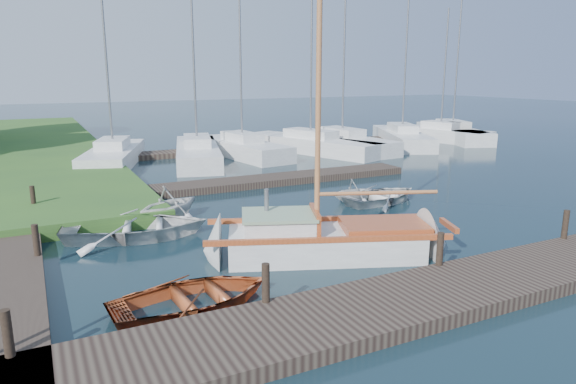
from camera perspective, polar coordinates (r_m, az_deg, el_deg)
name	(u,v)px	position (r m, az deg, el deg)	size (l,w,h in m)	color
ground	(288,230)	(15.97, 0.00, -4.20)	(160.00, 160.00, 0.00)	black
near_dock	(417,299)	(11.23, 14.15, -11.45)	(18.00, 2.20, 0.30)	black
far_dock	(262,181)	(22.46, -2.88, 1.24)	(14.00, 1.60, 0.30)	black
pontoon	(314,144)	(34.39, 2.95, 5.34)	(30.00, 1.60, 0.30)	black
mooring_post_0	(7,333)	(9.55, -28.73, -13.61)	(0.16, 0.16, 0.80)	black
mooring_post_1	(266,283)	(10.27, -2.49, -10.06)	(0.16, 0.16, 0.80)	black
mooring_post_2	(440,249)	(12.66, 16.53, -6.08)	(0.16, 0.16, 0.80)	black
mooring_post_3	(565,224)	(15.99, 28.45, -3.18)	(0.16, 0.16, 0.80)	black
mooring_post_4	(36,240)	(14.22, -26.20, -4.81)	(0.16, 0.16, 0.80)	black
mooring_post_5	(33,198)	(19.07, -26.47, -0.57)	(0.16, 0.16, 0.80)	black
sailboat	(330,243)	(13.72, 4.71, -5.65)	(7.37, 4.44, 9.83)	silver
dinghy	(194,292)	(10.89, -10.45, -10.88)	(2.42, 3.39, 0.70)	maroon
tender_a	(136,224)	(15.74, -16.58, -3.38)	(2.96, 4.14, 0.86)	silver
tender_b	(169,201)	(17.31, -13.09, -1.00)	(2.08, 2.42, 1.27)	silver
tender_c	(383,193)	(19.64, 10.49, -0.11)	(2.37, 3.32, 0.69)	silver
tender_d	(354,189)	(19.55, 7.40, 0.36)	(1.58, 1.83, 0.96)	silver
marina_boat_0	(114,154)	(28.73, -18.82, 4.00)	(4.55, 8.03, 11.10)	silver
marina_boat_1	(197,151)	(28.78, -10.04, 4.49)	(4.44, 9.18, 10.89)	silver
marina_boat_2	(242,147)	(30.20, -5.11, 5.05)	(3.29, 8.13, 11.15)	silver
marina_boat_3	(310,143)	(31.68, 2.51, 5.44)	(5.32, 9.83, 10.83)	silver
marina_boat_4	(342,141)	(32.86, 6.03, 5.67)	(3.01, 8.87, 11.61)	silver
marina_boat_5	(402,136)	(36.04, 12.54, 6.05)	(5.82, 9.21, 10.19)	silver
marina_boat_6	(441,133)	(38.68, 16.59, 6.28)	(3.94, 7.55, 9.11)	silver
marina_boat_7	(452,132)	(39.88, 17.80, 6.40)	(5.19, 9.21, 11.84)	silver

